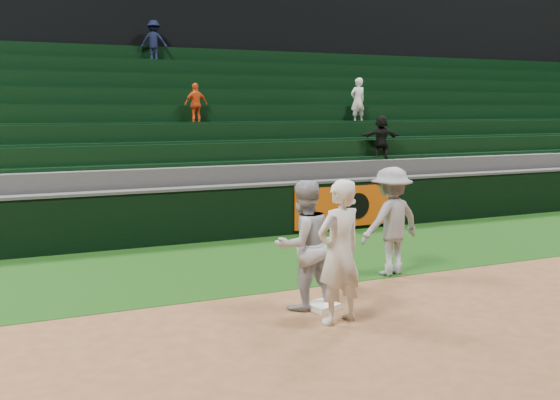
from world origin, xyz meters
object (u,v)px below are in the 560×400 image
at_px(baserunner, 303,245).
at_px(first_baseman, 339,252).
at_px(first_base, 322,306).
at_px(base_coach, 391,221).

bearing_deg(baserunner, first_baseman, 93.94).
height_order(first_base, base_coach, base_coach).
distance_m(first_base, baserunner, 0.97).
bearing_deg(first_baseman, baserunner, -91.05).
relative_size(baserunner, base_coach, 1.00).
relative_size(first_baseman, base_coach, 1.04).
bearing_deg(first_baseman, base_coach, -151.48).
xyz_separation_m(first_base, first_baseman, (-0.05, -0.60, 0.97)).
distance_m(first_baseman, baserunner, 0.81).
xyz_separation_m(first_base, base_coach, (2.03, 1.29, 0.93)).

